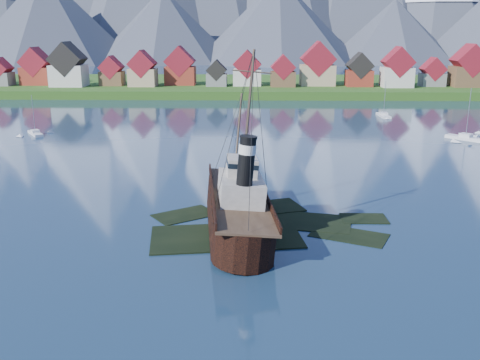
{
  "coord_description": "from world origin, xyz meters",
  "views": [
    {
      "loc": [
        0.06,
        -62.22,
        24.1
      ],
      "look_at": [
        -1.49,
        6.0,
        5.0
      ],
      "focal_mm": 40.0,
      "sensor_mm": 36.0,
      "label": 1
    }
  ],
  "objects_px": {
    "sailboat_f": "(466,139)",
    "sailboat_c": "(35,134)",
    "sailboat_e": "(383,116)",
    "tugboat_wreck": "(236,204)"
  },
  "relations": [
    {
      "from": "sailboat_c",
      "to": "sailboat_f",
      "type": "height_order",
      "value": "sailboat_f"
    },
    {
      "from": "tugboat_wreck",
      "to": "sailboat_f",
      "type": "distance_m",
      "value": 76.53
    },
    {
      "from": "sailboat_f",
      "to": "sailboat_e",
      "type": "bearing_deg",
      "value": 64.77
    },
    {
      "from": "sailboat_c",
      "to": "sailboat_e",
      "type": "relative_size",
      "value": 0.93
    },
    {
      "from": "sailboat_e",
      "to": "sailboat_f",
      "type": "relative_size",
      "value": 0.87
    },
    {
      "from": "sailboat_f",
      "to": "sailboat_c",
      "type": "bearing_deg",
      "value": 135.02
    },
    {
      "from": "sailboat_c",
      "to": "sailboat_e",
      "type": "height_order",
      "value": "sailboat_e"
    },
    {
      "from": "tugboat_wreck",
      "to": "sailboat_c",
      "type": "height_order",
      "value": "tugboat_wreck"
    },
    {
      "from": "sailboat_e",
      "to": "tugboat_wreck",
      "type": "bearing_deg",
      "value": -114.92
    },
    {
      "from": "tugboat_wreck",
      "to": "sailboat_f",
      "type": "bearing_deg",
      "value": 42.43
    }
  ]
}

